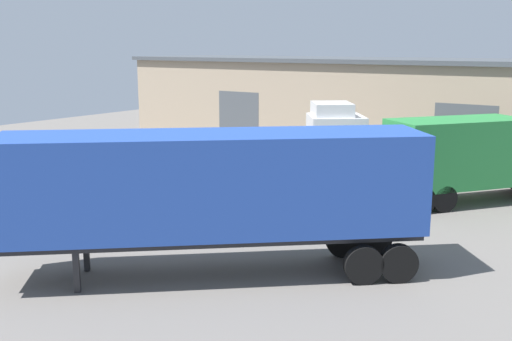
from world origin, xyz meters
The scene contains 7 objects.
ground_plane centered at (0.00, 0.00, 0.00)m, with size 60.00×60.00×0.00m, color slate.
warehouse_building centered at (0.00, 17.99, 2.88)m, with size 33.44×8.50×5.75m.
tractor_unit_white centered at (3.09, 6.70, 1.88)m, with size 6.77×6.05×4.01m.
container_trailer_yellow centered at (5.77, -4.26, 2.62)m, with size 10.43×9.76×4.13m.
flatbed_truck_teal centered at (-5.05, -2.07, 1.30)m, with size 8.60×6.13×2.73m.
box_truck_black centered at (9.24, 8.46, 2.00)m, with size 6.42×7.62×3.56m.
gravel_pile centered at (-10.72, 4.66, 0.89)m, with size 3.93×3.93×1.79m.
Camera 1 is at (16.17, -16.88, 6.49)m, focal length 42.00 mm.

